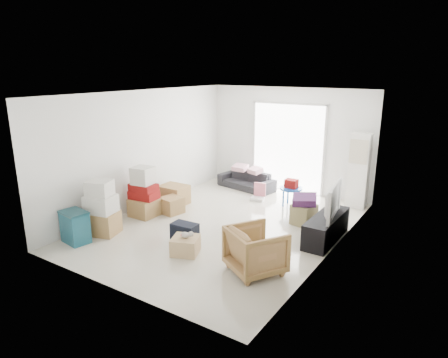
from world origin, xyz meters
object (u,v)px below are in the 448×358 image
tv_console (326,228)px  sofa (246,177)px  ac_tower (359,171)px  armchair (256,248)px  television (327,212)px  kids_table (291,187)px  wood_crate (185,245)px  storage_bins (75,227)px  ottoman (304,214)px

tv_console → sofa: 3.60m
ac_tower → armchair: (-0.47, -4.04, -0.46)m
television → sofa: bearing=46.8°
armchair → kids_table: size_ratio=1.26×
ac_tower → wood_crate: size_ratio=3.86×
television → storage_bins: (-3.90, -2.67, -0.25)m
tv_console → television: television is taller
tv_console → ottoman: tv_console is taller
tv_console → kids_table: kids_table is taller
armchair → ottoman: armchair is taller
sofa → storage_bins: size_ratio=2.61×
ottoman → kids_table: size_ratio=0.66×
storage_bins → wood_crate: (2.02, 0.75, -0.16)m
wood_crate → sofa: bearing=105.0°
television → storage_bins: bearing=116.4°
armchair → kids_table: (-0.83, 3.23, 0.06)m
ottoman → wood_crate: (-1.22, -2.43, -0.07)m
storage_bins → ottoman: storage_bins is taller
armchair → sofa: bearing=-27.0°
ac_tower → sofa: (-2.90, -0.15, -0.56)m
television → sofa: (-2.95, 2.07, -0.24)m
television → kids_table: kids_table is taller
ac_tower → armchair: size_ratio=2.12×
ac_tower → ottoman: 1.93m
tv_console → wood_crate: 2.69m
ac_tower → wood_crate: bearing=-113.8°
ac_tower → kids_table: size_ratio=2.67×
tv_console → armchair: size_ratio=1.77×
ottoman → sofa: bearing=145.7°
ac_tower → armchair: 4.10m
armchair → wood_crate: (-1.35, -0.10, -0.26)m
ac_tower → tv_console: (0.05, -2.22, -0.63)m
sofa → television: bearing=-25.5°
armchair → ottoman: (-0.13, 2.33, -0.20)m
storage_bins → ottoman: size_ratio=1.42×
ottoman → kids_table: 1.17m
kids_table → armchair: bearing=-75.6°
sofa → tv_console: bearing=-25.5°
television → ottoman: (-0.66, 0.51, -0.34)m
ac_tower → storage_bins: 6.25m
ottoman → kids_table: bearing=127.6°
tv_console → armchair: armchair is taller
tv_console → television: 0.31m
ac_tower → sofa: size_ratio=1.10×
ac_tower → tv_console: 2.31m
sofa → armchair: 4.59m
tv_console → wood_crate: tv_console is taller
storage_bins → ottoman: 4.54m
storage_bins → ottoman: (3.24, 3.18, -0.09)m
sofa → storage_bins: 4.84m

